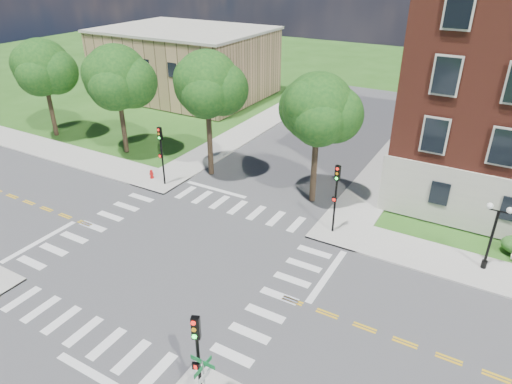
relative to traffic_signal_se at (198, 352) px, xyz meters
The scene contains 18 objects.
ground 11.35m from the traffic_signal_se, 134.54° to the left, with size 160.00×160.00×0.00m, color #265116.
road_ew 11.35m from the traffic_signal_se, 134.54° to the left, with size 90.00×12.00×0.01m, color #3D3D3F.
road_ns 11.35m from the traffic_signal_se, 134.54° to the left, with size 12.00×90.00×0.01m, color #3D3D3F.
sidewalk_ne 24.60m from the traffic_signal_se, 71.52° to the left, with size 34.00×34.00×0.12m.
sidewalk_nw 32.79m from the traffic_signal_se, 134.85° to the left, with size 34.00×34.00×0.12m.
crosswalk_east 8.40m from the traffic_signal_se, 93.25° to the left, with size 2.20×10.20×0.02m, color silver, non-canonical shape.
stop_bar_east 11.29m from the traffic_signal_se, 83.85° to the left, with size 0.40×5.50×0.00m, color silver.
secondary_building 48.02m from the traffic_signal_se, 128.13° to the left, with size 20.40×15.40×8.30m.
tree_a 36.88m from the traffic_signal_se, 149.85° to the left, with size 5.39×5.39×9.58m.
tree_b 29.32m from the traffic_signal_se, 139.94° to the left, with size 5.66×5.66×9.81m.
tree_c 22.99m from the traffic_signal_se, 123.92° to the left, with size 5.12×5.12×10.21m.
tree_d 19.33m from the traffic_signal_se, 99.94° to the left, with size 4.94×4.94×9.62m.
traffic_signal_se is the anchor object (origin of this frame).
traffic_signal_ne 15.25m from the traffic_signal_se, 91.15° to the left, with size 0.36×0.41×4.80m.
traffic_signal_nw 21.14m from the traffic_signal_se, 134.07° to the left, with size 0.34×0.38×4.80m.
twin_lamp_west 18.27m from the traffic_signal_se, 60.74° to the left, with size 1.36×0.36×4.23m.
street_sign_pole 1.00m from the traffic_signal_se, 30.81° to the right, with size 1.10×1.10×3.10m.
fire_hydrant 22.66m from the traffic_signal_se, 136.51° to the left, with size 0.35×0.35×0.75m.
Camera 1 is at (15.80, -17.50, 16.57)m, focal length 32.00 mm.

